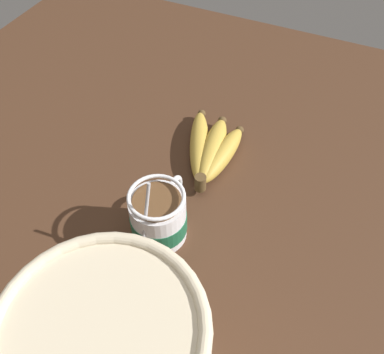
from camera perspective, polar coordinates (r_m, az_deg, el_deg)
table at (r=74.16cm, az=-3.49°, el=-4.71°), size 128.28×128.28×3.81cm
coffee_mug at (r=66.05cm, az=-4.45°, el=-5.35°), size 13.94×8.81×14.08cm
banana_bunch at (r=78.75cm, az=2.61°, el=3.71°), size 19.16×11.98×4.20cm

